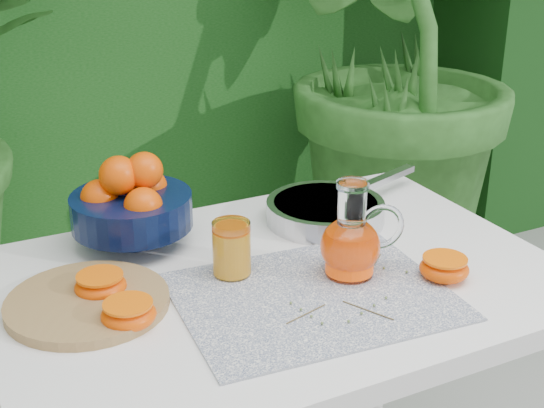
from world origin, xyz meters
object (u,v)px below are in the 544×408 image
cutting_board (88,302)px  juice_pitcher (352,243)px  white_table (277,314)px  saute_pan (326,210)px  fruit_bowl (131,203)px

cutting_board → juice_pitcher: juice_pitcher is taller
white_table → saute_pan: size_ratio=2.24×
white_table → cutting_board: (-0.33, 0.04, 0.09)m
white_table → fruit_bowl: size_ratio=3.85×
juice_pitcher → saute_pan: 0.25m
white_table → saute_pan: saute_pan is taller
cutting_board → saute_pan: (0.53, 0.13, 0.02)m
white_table → cutting_board: bearing=173.1°
white_table → juice_pitcher: (0.12, -0.06, 0.15)m
white_table → fruit_bowl: (-0.19, 0.24, 0.17)m
cutting_board → fruit_bowl: fruit_bowl is taller
saute_pan → juice_pitcher: bearing=-110.3°
white_table → juice_pitcher: bearing=-28.3°
white_table → saute_pan: bearing=39.7°
juice_pitcher → saute_pan: (0.08, 0.23, -0.04)m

